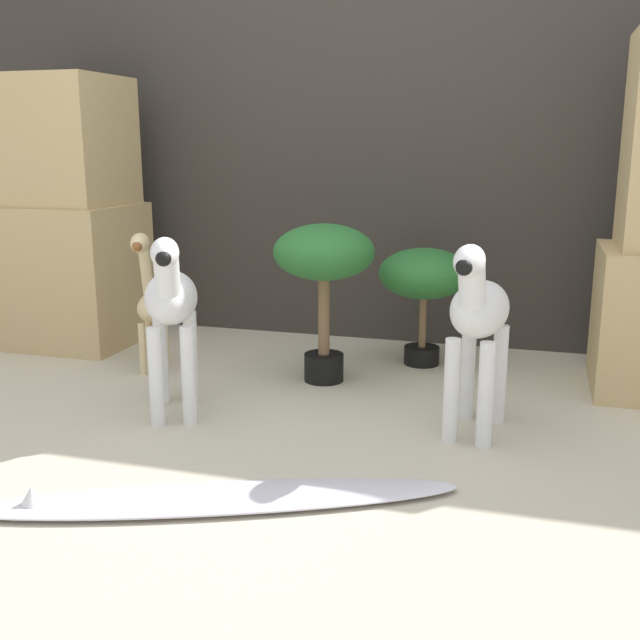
% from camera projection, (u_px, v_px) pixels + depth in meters
% --- Properties ---
extents(ground_plane, '(14.00, 14.00, 0.00)m').
position_uv_depth(ground_plane, '(240.00, 473.00, 2.28)').
color(ground_plane, beige).
extents(wall_back, '(6.40, 0.08, 2.20)m').
position_uv_depth(wall_back, '(369.00, 118.00, 3.64)').
color(wall_back, '#38332D').
rests_on(wall_back, ground_plane).
extents(rock_pillar_left, '(0.64, 0.55, 1.29)m').
position_uv_depth(rock_pillar_left, '(66.00, 220.00, 3.65)').
color(rock_pillar_left, tan).
rests_on(rock_pillar_left, ground_plane).
extents(zebra_right, '(0.23, 0.48, 0.68)m').
position_uv_depth(zebra_right, '(478.00, 318.00, 2.49)').
color(zebra_right, white).
rests_on(zebra_right, ground_plane).
extents(zebra_left, '(0.32, 0.48, 0.68)m').
position_uv_depth(zebra_left, '(171.00, 306.00, 2.67)').
color(zebra_left, white).
rests_on(zebra_left, ground_plane).
extents(giraffe_figurine, '(0.20, 0.36, 0.63)m').
position_uv_depth(giraffe_figurine, '(150.00, 299.00, 3.21)').
color(giraffe_figurine, beige).
rests_on(giraffe_figurine, ground_plane).
extents(potted_palm_front, '(0.41, 0.41, 0.53)m').
position_uv_depth(potted_palm_front, '(424.00, 278.00, 3.31)').
color(potted_palm_front, black).
rests_on(potted_palm_front, ground_plane).
extents(potted_palm_back, '(0.42, 0.42, 0.66)m').
position_uv_depth(potted_palm_back, '(324.00, 262.00, 3.05)').
color(potted_palm_back, black).
rests_on(potted_palm_back, ground_plane).
extents(surfboard, '(1.36, 0.72, 0.08)m').
position_uv_depth(surfboard, '(210.00, 498.00, 2.08)').
color(surfboard, silver).
rests_on(surfboard, ground_plane).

